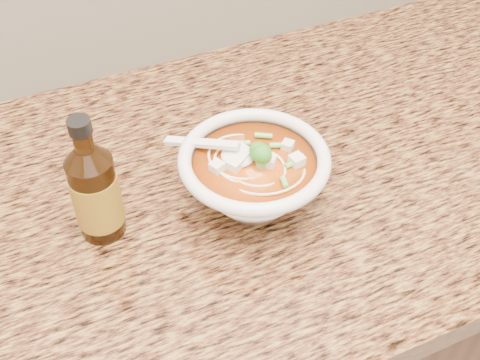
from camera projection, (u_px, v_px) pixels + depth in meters
name	position (u px, v px, depth m)	size (l,w,h in m)	color
cabinet	(200.00, 355.00, 1.17)	(4.00, 0.65, 0.86)	#311B0E
counter_slab	(185.00, 196.00, 0.86)	(4.00, 0.68, 0.04)	olive
soup_bowl	(253.00, 178.00, 0.79)	(0.20, 0.20, 0.11)	silver
hot_sauce_bottle	(95.00, 192.00, 0.74)	(0.07, 0.07, 0.18)	#351B07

